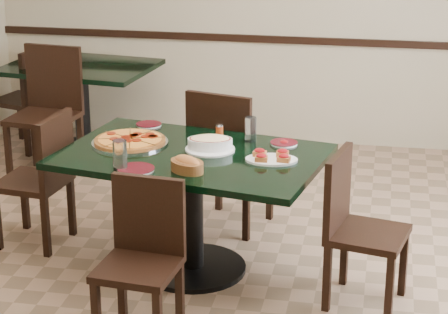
% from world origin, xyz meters
% --- Properties ---
extents(floor, '(5.50, 5.50, 0.00)m').
position_xyz_m(floor, '(0.00, 0.00, 0.00)').
color(floor, '#86664D').
rests_on(floor, ground).
extents(room_shell, '(5.50, 5.50, 5.50)m').
position_xyz_m(room_shell, '(1.02, 1.73, 1.17)').
color(room_shell, silver).
rests_on(room_shell, floor).
extents(main_table, '(1.65, 1.23, 0.75)m').
position_xyz_m(main_table, '(-0.20, 0.13, 0.57)').
color(main_table, black).
rests_on(main_table, floor).
extents(back_table, '(1.28, 1.00, 0.75)m').
position_xyz_m(back_table, '(-1.60, 2.14, 0.52)').
color(back_table, black).
rests_on(back_table, floor).
extents(chair_far, '(0.55, 0.55, 0.97)m').
position_xyz_m(chair_far, '(-0.12, 0.77, 0.54)').
color(chair_far, black).
rests_on(chair_far, floor).
extents(chair_near, '(0.43, 0.43, 0.84)m').
position_xyz_m(chair_near, '(-0.30, -0.61, 0.46)').
color(chair_near, black).
rests_on(chair_near, floor).
extents(chair_right, '(0.48, 0.48, 0.87)m').
position_xyz_m(chair_right, '(0.76, -0.07, 0.48)').
color(chair_right, black).
rests_on(chair_right, floor).
extents(chair_left, '(0.45, 0.45, 0.87)m').
position_xyz_m(chair_left, '(-1.21, 0.33, 0.48)').
color(chair_left, black).
rests_on(chair_left, floor).
extents(back_chair_near, '(0.52, 0.52, 1.00)m').
position_xyz_m(back_chair_near, '(-1.67, 1.59, 0.57)').
color(back_chair_near, black).
rests_on(back_chair_near, floor).
extents(back_chair_left, '(0.50, 0.50, 0.88)m').
position_xyz_m(back_chair_left, '(-2.06, 2.12, 0.49)').
color(back_chair_left, black).
rests_on(back_chair_left, floor).
extents(pepperoni_pizza, '(0.46, 0.46, 0.04)m').
position_xyz_m(pepperoni_pizza, '(-0.61, 0.24, 0.77)').
color(pepperoni_pizza, silver).
rests_on(pepperoni_pizza, main_table).
extents(lasagna_casserole, '(0.29, 0.29, 0.09)m').
position_xyz_m(lasagna_casserole, '(-0.11, 0.20, 0.80)').
color(lasagna_casserole, white).
rests_on(lasagna_casserole, main_table).
extents(bread_basket, '(0.25, 0.23, 0.09)m').
position_xyz_m(bread_basket, '(-0.16, -0.17, 0.79)').
color(bread_basket, brown).
rests_on(bread_basket, main_table).
extents(bruschetta_platter, '(0.32, 0.23, 0.05)m').
position_xyz_m(bruschetta_platter, '(0.27, 0.08, 0.77)').
color(bruschetta_platter, white).
rests_on(bruschetta_platter, main_table).
extents(side_plate_near, '(0.21, 0.21, 0.02)m').
position_xyz_m(side_plate_near, '(-0.44, -0.21, 0.76)').
color(side_plate_near, white).
rests_on(side_plate_near, main_table).
extents(side_plate_far_r, '(0.16, 0.16, 0.03)m').
position_xyz_m(side_plate_far_r, '(0.30, 0.39, 0.76)').
color(side_plate_far_r, white).
rests_on(side_plate_far_r, main_table).
extents(side_plate_far_l, '(0.16, 0.16, 0.02)m').
position_xyz_m(side_plate_far_l, '(-0.59, 0.61, 0.76)').
color(side_plate_far_l, white).
rests_on(side_plate_far_l, main_table).
extents(napkin_setting, '(0.16, 0.16, 0.01)m').
position_xyz_m(napkin_setting, '(-0.44, -0.23, 0.75)').
color(napkin_setting, white).
rests_on(napkin_setting, main_table).
extents(water_glass_a, '(0.07, 0.07, 0.15)m').
position_xyz_m(water_glass_a, '(0.10, 0.42, 0.83)').
color(water_glass_a, silver).
rests_on(water_glass_a, main_table).
extents(water_glass_b, '(0.08, 0.08, 0.17)m').
position_xyz_m(water_glass_b, '(-0.53, -0.21, 0.83)').
color(water_glass_b, silver).
rests_on(water_glass_b, main_table).
extents(pepper_shaker, '(0.05, 0.05, 0.08)m').
position_xyz_m(pepper_shaker, '(-0.10, 0.46, 0.79)').
color(pepper_shaker, '#D24916').
rests_on(pepper_shaker, main_table).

